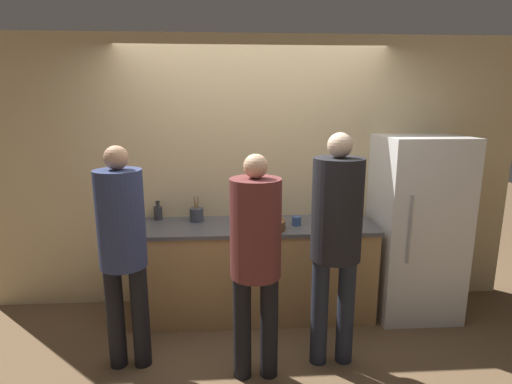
% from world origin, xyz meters
% --- Properties ---
extents(ground_plane, '(14.00, 14.00, 0.00)m').
position_xyz_m(ground_plane, '(0.00, 0.00, 0.00)').
color(ground_plane, brown).
extents(wall_back, '(5.20, 0.06, 2.60)m').
position_xyz_m(wall_back, '(0.00, 0.68, 1.30)').
color(wall_back, '#D6BC8C').
rests_on(wall_back, ground_plane).
extents(counter, '(2.20, 0.66, 0.89)m').
position_xyz_m(counter, '(0.00, 0.37, 0.45)').
color(counter, tan).
rests_on(counter, ground_plane).
extents(refrigerator, '(0.74, 0.70, 1.69)m').
position_xyz_m(refrigerator, '(1.51, 0.32, 0.85)').
color(refrigerator, white).
rests_on(refrigerator, ground_plane).
extents(person_left, '(0.34, 0.34, 1.69)m').
position_xyz_m(person_left, '(-1.00, -0.37, 1.00)').
color(person_left, black).
rests_on(person_left, ground_plane).
extents(person_center, '(0.35, 0.35, 1.65)m').
position_xyz_m(person_center, '(-0.05, -0.55, 0.99)').
color(person_center, black).
rests_on(person_center, ground_plane).
extents(person_right, '(0.37, 0.37, 1.78)m').
position_xyz_m(person_right, '(0.55, -0.42, 1.08)').
color(person_right, '#232838').
rests_on(person_right, ground_plane).
extents(fruit_bowl, '(0.37, 0.37, 0.12)m').
position_xyz_m(fruit_bowl, '(0.08, 0.22, 0.93)').
color(fruit_bowl, brown).
rests_on(fruit_bowl, counter).
extents(utensil_crock, '(0.13, 0.13, 0.24)m').
position_xyz_m(utensil_crock, '(-0.54, 0.49, 0.95)').
color(utensil_crock, '#3D424C').
rests_on(utensil_crock, counter).
extents(bottle_dark, '(0.08, 0.08, 0.18)m').
position_xyz_m(bottle_dark, '(-0.91, 0.57, 0.96)').
color(bottle_dark, '#333338').
rests_on(bottle_dark, counter).
extents(cup_blue, '(0.08, 0.08, 0.08)m').
position_xyz_m(cup_blue, '(0.38, 0.30, 0.93)').
color(cup_blue, '#335184').
rests_on(cup_blue, counter).
extents(potted_plant, '(0.16, 0.16, 0.23)m').
position_xyz_m(potted_plant, '(0.84, 0.56, 1.01)').
color(potted_plant, '#9E6042').
rests_on(potted_plant, counter).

